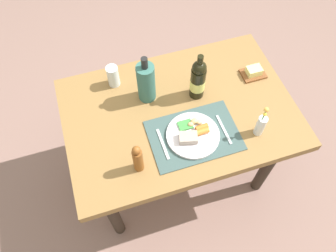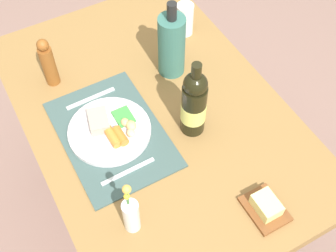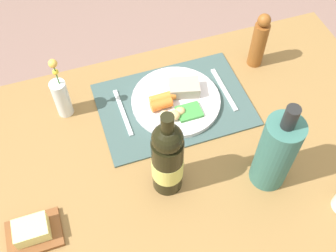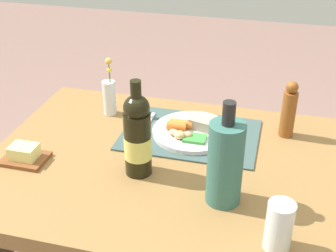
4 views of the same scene
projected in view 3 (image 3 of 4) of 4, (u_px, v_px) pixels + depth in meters
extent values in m
plane|color=#86665C|center=(189.00, 239.00, 1.71)|extent=(8.00, 8.00, 0.00)
cube|color=olive|center=(199.00, 152.00, 1.14)|extent=(1.19, 0.81, 0.05)
cylinder|color=#30251C|center=(276.00, 111.00, 1.68)|extent=(0.07, 0.07, 0.68)
cylinder|color=#30251C|center=(46.00, 176.00, 1.50)|extent=(0.07, 0.07, 0.68)
cube|color=#3B5250|center=(174.00, 104.00, 1.20)|extent=(0.44, 0.30, 0.01)
cylinder|color=silver|center=(176.00, 101.00, 1.19)|extent=(0.26, 0.26, 0.02)
cube|color=#A49485|center=(184.00, 88.00, 1.19)|extent=(0.10, 0.08, 0.03)
cylinder|color=orange|center=(162.00, 98.00, 1.17)|extent=(0.08, 0.03, 0.03)
cylinder|color=orange|center=(161.00, 104.00, 1.16)|extent=(0.06, 0.03, 0.03)
ellipsoid|color=tan|center=(180.00, 111.00, 1.15)|extent=(0.03, 0.03, 0.02)
ellipsoid|color=#DCB171|center=(174.00, 115.00, 1.14)|extent=(0.04, 0.03, 0.03)
ellipsoid|color=#C7B484|center=(164.00, 115.00, 1.14)|extent=(0.03, 0.03, 0.02)
cube|color=#3D8F3E|center=(189.00, 112.00, 1.15)|extent=(0.07, 0.06, 0.01)
cube|color=silver|center=(224.00, 89.00, 1.22)|extent=(0.02, 0.17, 0.00)
cube|color=silver|center=(123.00, 112.00, 1.17)|extent=(0.02, 0.18, 0.00)
cylinder|color=#35665C|center=(276.00, 153.00, 0.97)|extent=(0.09, 0.09, 0.23)
cylinder|color=black|center=(291.00, 118.00, 0.85)|extent=(0.03, 0.03, 0.06)
cube|color=brown|center=(34.00, 234.00, 0.97)|extent=(0.13, 0.10, 0.01)
cube|color=#F0E98B|center=(31.00, 230.00, 0.95)|extent=(0.08, 0.06, 0.04)
cylinder|color=brown|center=(258.00, 45.00, 1.24)|extent=(0.05, 0.05, 0.15)
sphere|color=brown|center=(264.00, 20.00, 1.16)|extent=(0.04, 0.04, 0.04)
cylinder|color=black|center=(167.00, 164.00, 0.97)|extent=(0.08, 0.08, 0.19)
sphere|color=black|center=(167.00, 139.00, 0.88)|extent=(0.07, 0.07, 0.07)
cylinder|color=black|center=(167.00, 127.00, 0.85)|extent=(0.03, 0.03, 0.07)
cylinder|color=#DCD567|center=(167.00, 166.00, 0.98)|extent=(0.08, 0.08, 0.07)
cylinder|color=silver|center=(62.00, 98.00, 1.14)|extent=(0.05, 0.05, 0.12)
cylinder|color=#3F7233|center=(61.00, 89.00, 1.11)|extent=(0.00, 0.00, 0.20)
sphere|color=#F5B347|center=(53.00, 64.00, 1.02)|extent=(0.02, 0.02, 0.02)
cylinder|color=#3F7233|center=(62.00, 92.00, 1.12)|extent=(0.00, 0.00, 0.17)
sphere|color=yellow|center=(55.00, 72.00, 1.05)|extent=(0.02, 0.02, 0.02)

